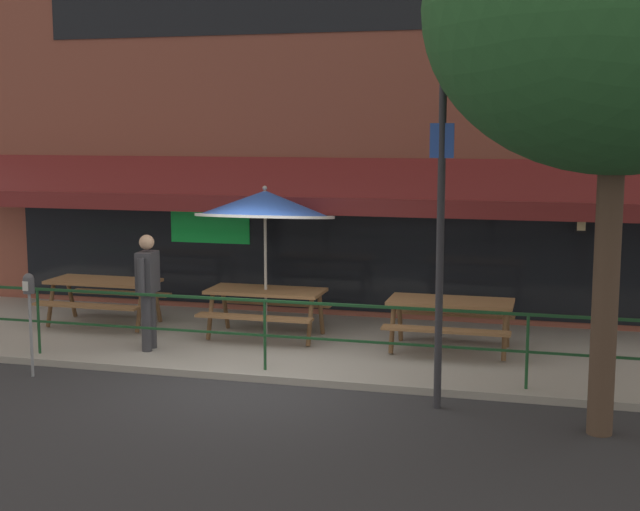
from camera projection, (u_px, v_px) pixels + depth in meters
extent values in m
plane|color=#2D2D30|center=(258.00, 383.00, 11.79)|extent=(120.00, 120.00, 0.00)
cube|color=#9E998E|center=(300.00, 344.00, 13.69)|extent=(15.00, 4.00, 0.10)
cube|color=brown|center=(336.00, 95.00, 15.30)|extent=(15.00, 0.50, 7.83)
cube|color=black|center=(332.00, 244.00, 15.41)|extent=(12.00, 0.02, 2.30)
cube|color=#19D84C|center=(210.00, 224.00, 15.92)|extent=(1.50, 0.02, 0.70)
cube|color=maroon|center=(324.00, 180.00, 14.73)|extent=(13.80, 0.92, 0.70)
cube|color=maroon|center=(316.00, 206.00, 14.30)|extent=(13.80, 0.08, 0.28)
cube|color=black|center=(581.00, 212.00, 14.14)|extent=(0.04, 0.28, 0.04)
cube|color=black|center=(581.00, 224.00, 14.03)|extent=(0.18, 0.18, 0.28)
cube|color=beige|center=(581.00, 224.00, 14.03)|extent=(0.13, 0.19, 0.20)
cylinder|color=#194723|center=(38.00, 321.00, 12.87)|extent=(0.04, 0.04, 0.95)
cylinder|color=#194723|center=(265.00, 335.00, 11.99)|extent=(0.04, 0.04, 0.95)
cylinder|color=#194723|center=(527.00, 352.00, 11.11)|extent=(0.04, 0.04, 0.95)
cube|color=#194723|center=(265.00, 301.00, 11.93)|extent=(13.80, 0.04, 0.04)
cube|color=#194723|center=(265.00, 335.00, 11.99)|extent=(13.80, 0.03, 0.03)
cube|color=brown|center=(103.00, 281.00, 14.69)|extent=(1.80, 0.80, 0.05)
cube|color=brown|center=(86.00, 306.00, 14.18)|extent=(1.80, 0.26, 0.04)
cube|color=brown|center=(121.00, 293.00, 15.29)|extent=(1.80, 0.26, 0.04)
cylinder|color=brown|center=(140.00, 309.00, 14.23)|extent=(0.07, 0.30, 0.73)
cylinder|color=brown|center=(157.00, 302.00, 14.84)|extent=(0.07, 0.30, 0.73)
cylinder|color=brown|center=(51.00, 304.00, 14.64)|extent=(0.07, 0.30, 0.73)
cylinder|color=brown|center=(71.00, 297.00, 15.25)|extent=(0.07, 0.30, 0.73)
cube|color=brown|center=(266.00, 291.00, 13.80)|extent=(1.80, 0.80, 0.05)
cube|color=brown|center=(254.00, 318.00, 13.29)|extent=(1.80, 0.26, 0.04)
cube|color=brown|center=(277.00, 303.00, 14.40)|extent=(1.80, 0.26, 0.04)
cylinder|color=brown|center=(310.00, 321.00, 13.35)|extent=(0.07, 0.30, 0.73)
cylinder|color=brown|center=(321.00, 313.00, 13.96)|extent=(0.07, 0.30, 0.73)
cylinder|color=brown|center=(210.00, 316.00, 13.76)|extent=(0.07, 0.30, 0.73)
cylinder|color=brown|center=(225.00, 308.00, 14.37)|extent=(0.07, 0.30, 0.73)
cube|color=brown|center=(451.00, 302.00, 12.96)|extent=(1.80, 0.80, 0.05)
cube|color=brown|center=(445.00, 330.00, 12.45)|extent=(1.80, 0.26, 0.04)
cube|color=brown|center=(455.00, 314.00, 13.55)|extent=(1.80, 0.26, 0.04)
cylinder|color=brown|center=(505.00, 335.00, 12.50)|extent=(0.07, 0.30, 0.73)
cylinder|color=brown|center=(507.00, 325.00, 13.11)|extent=(0.07, 0.30, 0.73)
cylinder|color=brown|center=(392.00, 328.00, 12.91)|extent=(0.07, 0.30, 0.73)
cylinder|color=brown|center=(400.00, 319.00, 13.52)|extent=(0.07, 0.30, 0.73)
cylinder|color=#B7B2A8|center=(266.00, 265.00, 13.74)|extent=(0.04, 0.04, 2.30)
cone|color=#2D56B7|center=(265.00, 204.00, 13.61)|extent=(2.10, 2.13, 0.59)
cylinder|color=white|center=(265.00, 216.00, 13.63)|extent=(2.14, 2.14, 0.23)
sphere|color=#B7B2A8|center=(265.00, 188.00, 13.57)|extent=(0.07, 0.07, 0.07)
cylinder|color=#333338|center=(146.00, 322.00, 13.01)|extent=(0.15, 0.15, 0.86)
cylinder|color=#333338|center=(151.00, 320.00, 13.20)|extent=(0.15, 0.15, 0.86)
cube|color=#38383D|center=(147.00, 272.00, 13.00)|extent=(0.28, 0.42, 0.60)
cylinder|color=#38383D|center=(141.00, 277.00, 12.75)|extent=(0.10, 0.10, 0.54)
cylinder|color=#38383D|center=(154.00, 271.00, 13.26)|extent=(0.10, 0.10, 0.54)
sphere|color=tan|center=(147.00, 242.00, 12.94)|extent=(0.22, 0.22, 0.22)
cylinder|color=gray|center=(31.00, 335.00, 12.01)|extent=(0.04, 0.04, 1.15)
cylinder|color=#4C4C51|center=(29.00, 286.00, 11.91)|extent=(0.15, 0.15, 0.20)
sphere|color=#4C4C51|center=(28.00, 279.00, 11.90)|extent=(0.14, 0.14, 0.14)
cube|color=silver|center=(25.00, 286.00, 11.84)|extent=(0.08, 0.01, 0.13)
cylinder|color=#2D2D33|center=(441.00, 225.00, 10.42)|extent=(0.09, 0.09, 4.45)
cube|color=blue|center=(442.00, 141.00, 10.26)|extent=(0.28, 0.02, 0.40)
cylinder|color=brown|center=(606.00, 289.00, 9.60)|extent=(0.28, 0.28, 3.25)
ellipsoid|color=#28602D|center=(619.00, 7.00, 9.18)|extent=(4.08, 3.67, 3.46)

